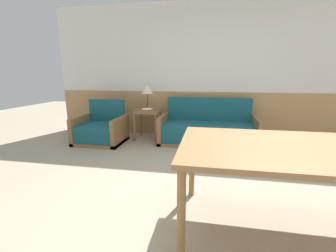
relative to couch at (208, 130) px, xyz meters
The scene contains 8 objects.
ground_plane 2.15m from the couch, 82.12° to the right, with size 16.00×16.00×0.00m, color #B2A58C.
wall_back 1.25m from the couch, 60.15° to the left, with size 7.20×0.06×2.70m.
couch is the anchor object (origin of this frame).
armchair 2.06m from the couch, behind, with size 0.88×0.76×0.80m.
side_table 1.23m from the couch, behind, with size 0.49×0.49×0.58m.
table_lamp 1.44m from the couch, behind, with size 0.23×0.23×0.52m.
book_stack 1.24m from the couch, behind, with size 0.23×0.16×0.07m.
dining_table 2.64m from the couch, 71.65° to the right, with size 2.06×1.05×0.75m.
Camera 1 is at (-0.29, -2.13, 1.28)m, focal length 24.00 mm.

